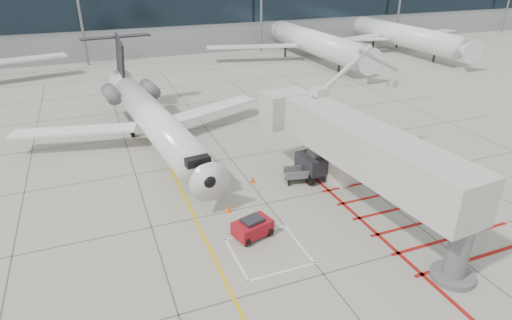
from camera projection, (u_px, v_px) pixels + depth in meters
name	position (u px, v px, depth m)	size (l,w,h in m)	color
ground_plane	(291.00, 234.00, 26.68)	(260.00, 260.00, 0.00)	gray
regional_jet	(159.00, 110.00, 35.89)	(24.47, 30.86, 8.09)	white
jet_bridge	(375.00, 162.00, 26.88)	(9.50, 20.06, 8.02)	beige
pushback_tug	(252.00, 227.00, 26.25)	(2.31, 1.45, 1.35)	maroon
baggage_cart	(297.00, 175.00, 32.68)	(1.87, 1.18, 1.18)	#59585D
ground_power_unit	(346.00, 168.00, 32.73)	(2.73, 1.59, 2.16)	silver
cone_nose	(228.00, 208.00, 28.95)	(0.38, 0.38, 0.53)	#FF630D
cone_side	(253.00, 179.00, 32.77)	(0.35, 0.35, 0.49)	#F1490C
terminal_building	(185.00, 5.00, 85.79)	(180.00, 28.00, 14.00)	gray
terminal_glass_band	(203.00, 6.00, 73.56)	(180.00, 0.10, 6.00)	black
bg_aircraft_c	(306.00, 24.00, 71.16)	(33.36, 37.07, 11.12)	silver
bg_aircraft_d	(395.00, 19.00, 77.20)	(32.96, 36.62, 10.99)	silver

